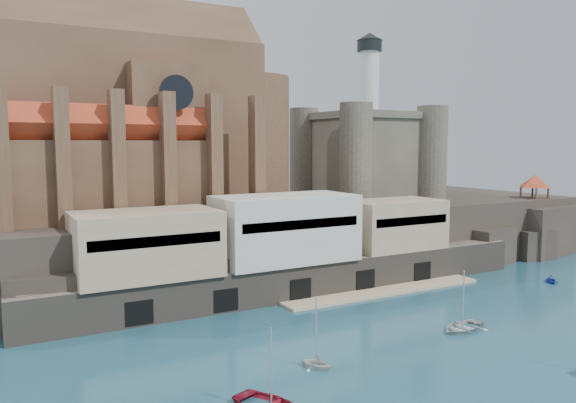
# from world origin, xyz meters

# --- Properties ---
(ground) EXTENTS (300.00, 300.00, 0.00)m
(ground) POSITION_xyz_m (0.00, 0.00, 0.00)
(ground) COLOR #1B4859
(ground) RESTS_ON ground
(promontory) EXTENTS (100.00, 36.00, 10.00)m
(promontory) POSITION_xyz_m (-0.19, 39.37, 4.92)
(promontory) COLOR black
(promontory) RESTS_ON ground
(quay) EXTENTS (70.00, 12.00, 13.05)m
(quay) POSITION_xyz_m (-10.19, 23.07, 6.07)
(quay) COLOR #60584D
(quay) RESTS_ON ground
(church) EXTENTS (47.00, 25.93, 30.51)m
(church) POSITION_xyz_m (-24.13, 41.85, 22.13)
(church) COLOR #4E3624
(church) RESTS_ON promontory
(castle_keep) EXTENTS (21.20, 21.20, 29.30)m
(castle_keep) POSITION_xyz_m (16.08, 41.08, 18.31)
(castle_keep) COLOR #4B473B
(castle_keep) RESTS_ON promontory
(rock_outcrop) EXTENTS (14.50, 10.50, 8.70)m
(rock_outcrop) POSITION_xyz_m (42.00, 25.84, 4.02)
(rock_outcrop) COLOR black
(rock_outcrop) RESTS_ON ground
(pavilion) EXTENTS (6.40, 6.40, 5.40)m
(pavilion) POSITION_xyz_m (42.00, 26.00, 12.73)
(pavilion) COLOR #4E3624
(pavilion) RESTS_ON rock_outcrop
(boat_4) EXTENTS (3.13, 2.74, 3.10)m
(boat_4) POSITION_xyz_m (-19.30, 1.01, 0.00)
(boat_4) COLOR silver
(boat_4) RESTS_ON ground
(boat_6) EXTENTS (1.98, 4.27, 5.77)m
(boat_6) POSITION_xyz_m (-0.37, 2.06, 0.00)
(boat_6) COLOR beige
(boat_6) RESTS_ON ground
(boat_7) EXTENTS (2.85, 2.66, 2.83)m
(boat_7) POSITION_xyz_m (25.96, 10.56, 0.00)
(boat_7) COLOR #1F329C
(boat_7) RESTS_ON ground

